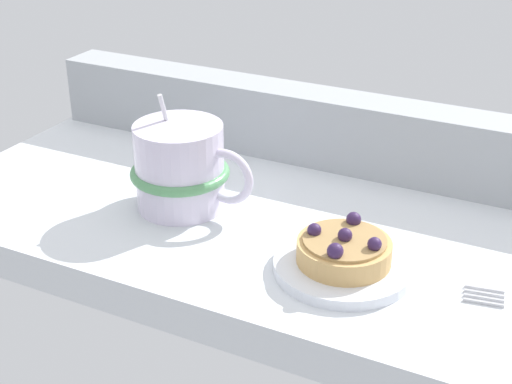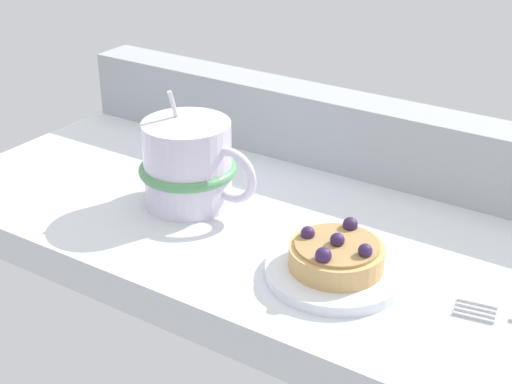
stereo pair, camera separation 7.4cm
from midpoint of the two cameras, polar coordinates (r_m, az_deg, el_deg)
name	(u,v)px [view 2 (the right image)]	position (r cm, az deg, el deg)	size (l,w,h in cm)	color
ground_plane	(311,242)	(79.27, 6.89, -3.89)	(84.59, 36.55, 4.01)	silver
window_rail_back	(377,139)	(89.17, 11.59, 3.93)	(82.90, 5.83, 8.74)	#9EA3A8
dessert_plate	(336,271)	(70.09, 9.13, -6.11)	(13.16, 13.16, 1.07)	silver
raspberry_tart	(336,254)	(69.10, 9.24, -4.82)	(8.85, 8.85, 3.60)	tan
coffee_mug	(189,164)	(80.30, -2.54, 2.07)	(14.19, 10.76, 12.60)	silver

